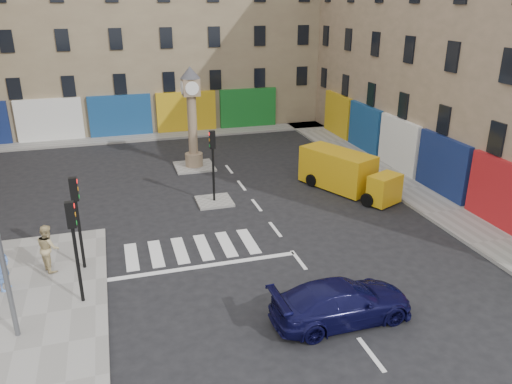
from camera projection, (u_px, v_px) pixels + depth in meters
name	position (u px, v px, depth m)	size (l,w,h in m)	color
ground	(308.00, 272.00, 19.35)	(120.00, 120.00, 0.00)	black
sidewalk_right	(378.00, 170.00, 30.56)	(2.60, 30.00, 0.15)	gray
sidewalk_far	(150.00, 136.00, 38.10)	(32.00, 2.40, 0.15)	gray
island_near	(214.00, 201.00, 25.95)	(1.80, 1.80, 0.12)	gray
island_far	(194.00, 166.00, 31.31)	(2.40, 2.40, 0.12)	gray
building_right	(486.00, 33.00, 29.35)	(10.00, 30.00, 16.00)	#9C8166
building_far	(135.00, 17.00, 40.22)	(32.00, 10.00, 17.00)	gray
traffic_light_left_near	(74.00, 236.00, 16.38)	(0.28, 0.22, 3.70)	black
traffic_light_left_far	(77.00, 209.00, 18.53)	(0.28, 0.22, 3.70)	black
traffic_light_island	(213.00, 155.00, 25.03)	(0.28, 0.22, 3.70)	black
clock_pillar	(192.00, 112.00, 30.04)	(1.20, 1.20, 6.10)	#9C8166
navy_sedan	(342.00, 302.00, 16.25)	(1.94, 4.77, 1.38)	black
yellow_van	(345.00, 172.00, 27.19)	(3.94, 6.03, 2.12)	gold
pedestrian_blue	(2.00, 267.00, 17.65)	(0.66, 0.43, 1.81)	#5880CA
pedestrian_tan	(48.00, 248.00, 18.95)	(0.90, 0.70, 1.86)	tan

